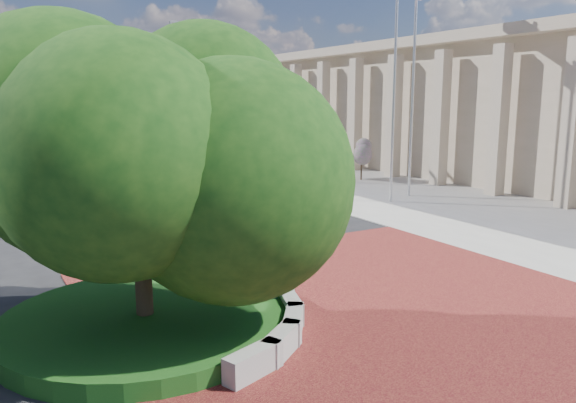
# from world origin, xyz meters

# --- Properties ---
(ground) EXTENTS (200.00, 200.00, 0.00)m
(ground) POSITION_xyz_m (0.00, 0.00, 0.00)
(ground) COLOR black
(ground) RESTS_ON ground
(plaza) EXTENTS (12.00, 12.00, 0.04)m
(plaza) POSITION_xyz_m (0.00, -1.00, 0.02)
(plaza) COLOR maroon
(plaza) RESTS_ON ground
(sidewalk) EXTENTS (20.00, 50.00, 0.04)m
(sidewalk) POSITION_xyz_m (16.00, 10.00, 0.02)
(sidewalk) COLOR #9E9B93
(sidewalk) RESTS_ON ground
(planter_wall) EXTENTS (2.96, 6.77, 0.54)m
(planter_wall) POSITION_xyz_m (-2.71, -0.00, 0.27)
(planter_wall) COLOR #9E9B93
(planter_wall) RESTS_ON ground
(grass_bed) EXTENTS (6.10, 6.10, 0.40)m
(grass_bed) POSITION_xyz_m (-5.00, 0.00, 0.20)
(grass_bed) COLOR #154313
(grass_bed) RESTS_ON ground
(civic_building) EXTENTS (17.35, 44.00, 8.60)m
(civic_building) POSITION_xyz_m (23.60, 12.00, 4.33)
(civic_building) COLOR tan
(civic_building) RESTS_ON ground
(overpass) EXTENTS (90.00, 12.00, 7.50)m
(overpass) POSITION_xyz_m (-0.22, 70.00, 6.54)
(overpass) COLOR #9E9B93
(overpass) RESTS_ON ground
(tree_planter) EXTENTS (5.20, 5.20, 6.33)m
(tree_planter) POSITION_xyz_m (-5.00, 0.00, 3.72)
(tree_planter) COLOR #38281C
(tree_planter) RESTS_ON ground
(tree_street) EXTENTS (4.40, 4.40, 5.45)m
(tree_street) POSITION_xyz_m (-4.00, 18.00, 3.24)
(tree_street) COLOR #38281C
(tree_street) RESTS_ON ground
(post_clock) EXTENTS (1.07, 1.07, 4.40)m
(post_clock) POSITION_xyz_m (-2.29, -0.35, 2.42)
(post_clock) COLOR black
(post_clock) RESTS_ON ground
(parked_car) EXTENTS (2.80, 4.73, 1.51)m
(parked_car) POSITION_xyz_m (4.00, 35.66, 0.76)
(parked_car) COLOR #63200E
(parked_car) RESTS_ON ground
(flagpole_a) EXTENTS (1.70, 0.31, 10.91)m
(flagpole_a) POSITION_xyz_m (9.58, 9.16, 5.59)
(flagpole_a) COLOR silver
(flagpole_a) RESTS_ON ground
(flagpole_b) EXTENTS (1.77, 0.56, 11.57)m
(flagpole_b) POSITION_xyz_m (11.53, 10.03, 5.93)
(flagpole_b) COLOR silver
(flagpole_b) RESTS_ON ground
(street_lamp_near) EXTENTS (2.15, 0.49, 9.60)m
(street_lamp_near) POSITION_xyz_m (3.71, 22.81, 5.63)
(street_lamp_near) COLOR slate
(street_lamp_near) RESTS_ON ground
(street_lamp_far) EXTENTS (2.00, 1.00, 9.41)m
(street_lamp_far) POSITION_xyz_m (-3.65, 44.07, 5.52)
(street_lamp_far) COLOR slate
(street_lamp_far) RESTS_ON ground
(shrub_near) EXTENTS (1.20, 1.20, 2.20)m
(shrub_near) POSITION_xyz_m (12.87, 15.78, 1.59)
(shrub_near) COLOR #38281C
(shrub_near) RESTS_ON ground
(shrub_mid) EXTENTS (1.20, 1.20, 2.20)m
(shrub_mid) POSITION_xyz_m (12.00, 17.38, 1.59)
(shrub_mid) COLOR #38281C
(shrub_mid) RESTS_ON ground
(shrub_far) EXTENTS (1.20, 1.20, 2.20)m
(shrub_far) POSITION_xyz_m (13.33, 22.93, 1.59)
(shrub_far) COLOR #38281C
(shrub_far) RESTS_ON ground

